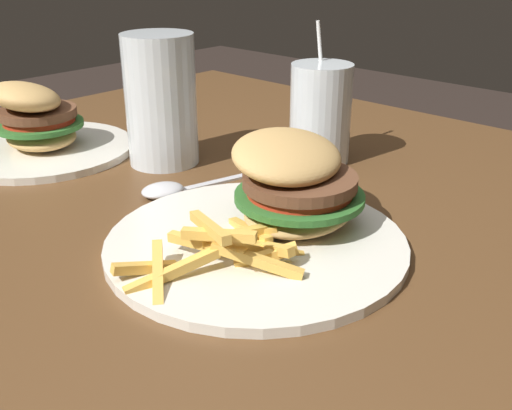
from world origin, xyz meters
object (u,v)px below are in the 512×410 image
(spoon, at_px, (169,189))
(meal_plate_far, at_px, (38,129))
(meal_plate_near, at_px, (277,209))
(beer_glass, at_px, (161,105))
(juice_glass, at_px, (320,118))

(spoon, height_order, meal_plate_far, meal_plate_far)
(meal_plate_far, bearing_deg, meal_plate_near, -85.98)
(spoon, bearing_deg, meal_plate_near, 104.51)
(meal_plate_near, bearing_deg, beer_glass, 75.56)
(spoon, xyz_separation_m, meal_plate_far, (-0.03, 0.25, 0.03))
(juice_glass, bearing_deg, meal_plate_far, 128.78)
(meal_plate_near, distance_m, spoon, 0.17)
(meal_plate_near, height_order, meal_plate_far, meal_plate_far)
(meal_plate_near, bearing_deg, spoon, 90.50)
(meal_plate_near, bearing_deg, meal_plate_far, 94.02)
(beer_glass, relative_size, juice_glass, 0.94)
(beer_glass, xyz_separation_m, spoon, (-0.07, -0.09, -0.07))
(spoon, bearing_deg, beer_glass, -112.61)
(beer_glass, relative_size, spoon, 1.04)
(meal_plate_near, distance_m, juice_glass, 0.25)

